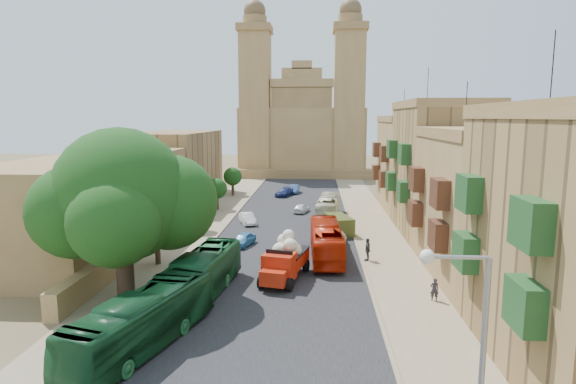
# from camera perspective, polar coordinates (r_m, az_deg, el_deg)

# --- Properties ---
(ground) EXTENTS (260.00, 260.00, 0.00)m
(ground) POSITION_cam_1_polar(r_m,az_deg,el_deg) (28.78, -3.23, -15.98)
(ground) COLOR brown
(road_surface) EXTENTS (14.00, 140.00, 0.01)m
(road_surface) POSITION_cam_1_polar(r_m,az_deg,el_deg) (57.31, 0.24, -3.34)
(road_surface) COLOR black
(road_surface) RESTS_ON ground
(sidewalk_east) EXTENTS (5.00, 140.00, 0.01)m
(sidewalk_east) POSITION_cam_1_polar(r_m,az_deg,el_deg) (57.58, 9.74, -3.41)
(sidewalk_east) COLOR #877659
(sidewalk_east) RESTS_ON ground
(sidewalk_west) EXTENTS (5.00, 140.00, 0.01)m
(sidewalk_west) POSITION_cam_1_polar(r_m,az_deg,el_deg) (58.60, -9.09, -3.18)
(sidewalk_west) COLOR #877659
(sidewalk_west) RESTS_ON ground
(kerb_east) EXTENTS (0.25, 140.00, 0.12)m
(kerb_east) POSITION_cam_1_polar(r_m,az_deg,el_deg) (57.35, 7.25, -3.35)
(kerb_east) COLOR #877659
(kerb_east) RESTS_ON ground
(kerb_west) EXTENTS (0.25, 140.00, 0.12)m
(kerb_west) POSITION_cam_1_polar(r_m,az_deg,el_deg) (58.11, -6.68, -3.18)
(kerb_west) COLOR #877659
(kerb_west) RESTS_ON ground
(townhouse_b) EXTENTS (9.00, 14.00, 14.90)m
(townhouse_b) POSITION_cam_1_polar(r_m,az_deg,el_deg) (39.63, 22.27, -1.16)
(townhouse_b) COLOR olive
(townhouse_b) RESTS_ON ground
(townhouse_c) EXTENTS (9.00, 14.00, 17.40)m
(townhouse_c) POSITION_cam_1_polar(r_m,az_deg,el_deg) (52.79, 17.51, 2.80)
(townhouse_c) COLOR #9A7646
(townhouse_c) RESTS_ON ground
(townhouse_d) EXTENTS (9.00, 14.00, 15.90)m
(townhouse_d) POSITION_cam_1_polar(r_m,az_deg,el_deg) (66.46, 14.58, 3.43)
(townhouse_d) COLOR olive
(townhouse_d) RESTS_ON ground
(west_wall) EXTENTS (1.00, 40.00, 1.80)m
(west_wall) POSITION_cam_1_polar(r_m,az_deg,el_deg) (49.79, -14.99, -4.45)
(west_wall) COLOR olive
(west_wall) RESTS_ON ground
(west_building_low) EXTENTS (10.00, 28.00, 8.40)m
(west_building_low) POSITION_cam_1_polar(r_m,az_deg,el_deg) (49.39, -21.94, -1.00)
(west_building_low) COLOR brown
(west_building_low) RESTS_ON ground
(west_building_mid) EXTENTS (10.00, 22.00, 10.00)m
(west_building_mid) POSITION_cam_1_polar(r_m,az_deg,el_deg) (73.40, -13.32, 3.05)
(west_building_mid) COLOR #9A7646
(west_building_mid) RESTS_ON ground
(church) EXTENTS (28.00, 22.50, 36.30)m
(church) POSITION_cam_1_polar(r_m,az_deg,el_deg) (104.64, 1.74, 7.41)
(church) COLOR olive
(church) RESTS_ON ground
(ficus_tree) EXTENTS (11.50, 10.58, 11.50)m
(ficus_tree) POSITION_cam_1_polar(r_m,az_deg,el_deg) (32.89, -18.99, -0.89)
(ficus_tree) COLOR #36261B
(ficus_tree) RESTS_ON ground
(street_tree_a) EXTENTS (3.11, 3.11, 4.79)m
(street_tree_a) POSITION_cam_1_polar(r_m,az_deg,el_deg) (41.11, -15.30, -3.96)
(street_tree_a) COLOR #36261B
(street_tree_a) RESTS_ON ground
(street_tree_b) EXTENTS (2.76, 2.76, 4.24)m
(street_tree_b) POSITION_cam_1_polar(r_m,az_deg,el_deg) (52.46, -11.11, -1.50)
(street_tree_b) COLOR #36261B
(street_tree_b) RESTS_ON ground
(street_tree_c) EXTENTS (2.72, 2.72, 4.19)m
(street_tree_c) POSITION_cam_1_polar(r_m,az_deg,el_deg) (63.99, -8.43, 0.38)
(street_tree_c) COLOR #36261B
(street_tree_c) RESTS_ON ground
(street_tree_d) EXTENTS (2.87, 2.87, 4.41)m
(street_tree_d) POSITION_cam_1_polar(r_m,az_deg,el_deg) (75.65, -6.58, 1.83)
(street_tree_d) COLOR #36261B
(street_tree_d) RESTS_ON ground
(streetlamp) EXTENTS (2.11, 0.44, 8.22)m
(streetlamp) POSITION_cam_1_polar(r_m,az_deg,el_deg) (16.21, 20.50, -16.82)
(streetlamp) COLOR gray
(streetlamp) RESTS_ON ground
(red_truck) EXTENTS (3.67, 6.55, 3.63)m
(red_truck) POSITION_cam_1_polar(r_m,az_deg,el_deg) (36.35, -0.39, -7.92)
(red_truck) COLOR red
(red_truck) RESTS_ON ground
(olive_pickup) EXTENTS (3.15, 4.92, 1.88)m
(olive_pickup) POSITION_cam_1_polar(r_m,az_deg,el_deg) (50.87, 6.04, -3.90)
(olive_pickup) COLOR #3D471A
(olive_pickup) RESTS_ON ground
(bus_green_south) EXTENTS (5.46, 10.99, 2.98)m
(bus_green_south) POSITION_cam_1_polar(r_m,az_deg,el_deg) (27.22, -16.79, -14.43)
(bus_green_south) COLOR #154925
(bus_green_south) RESTS_ON ground
(bus_green_north) EXTENTS (3.91, 11.16, 3.04)m
(bus_green_north) POSITION_cam_1_polar(r_m,az_deg,el_deg) (33.52, -10.36, -9.67)
(bus_green_north) COLOR #1A6030
(bus_green_north) RESTS_ON ground
(bus_red_east) EXTENTS (2.84, 10.71, 2.96)m
(bus_red_east) POSITION_cam_1_polar(r_m,az_deg,el_deg) (41.98, 4.55, -5.82)
(bus_red_east) COLOR #B32008
(bus_red_east) RESTS_ON ground
(bus_cream_east) EXTENTS (3.17, 10.02, 2.74)m
(bus_cream_east) POSITION_cam_1_polar(r_m,az_deg,el_deg) (58.17, 4.79, -1.81)
(bus_cream_east) COLOR beige
(bus_cream_east) RESTS_ON ground
(car_blue_a) EXTENTS (2.36, 3.84, 1.22)m
(car_blue_a) POSITION_cam_1_polar(r_m,az_deg,el_deg) (46.08, -5.32, -5.62)
(car_blue_a) COLOR teal
(car_blue_a) RESTS_ON ground
(car_white_a) EXTENTS (2.61, 4.08, 1.27)m
(car_white_a) POSITION_cam_1_polar(r_m,az_deg,el_deg) (55.29, -4.83, -3.15)
(car_white_a) COLOR white
(car_white_a) RESTS_ON ground
(car_cream) EXTENTS (2.57, 5.04, 1.36)m
(car_cream) POSITION_cam_1_polar(r_m,az_deg,el_deg) (48.28, 5.31, -4.87)
(car_cream) COLOR beige
(car_cream) RESTS_ON ground
(car_dkblue) EXTENTS (3.15, 4.76, 1.28)m
(car_dkblue) POSITION_cam_1_polar(r_m,az_deg,el_deg) (74.43, -0.42, -0.02)
(car_dkblue) COLOR navy
(car_dkblue) RESTS_ON ground
(car_white_b) EXTENTS (2.29, 3.63, 1.15)m
(car_white_b) POSITION_cam_1_polar(r_m,az_deg,el_deg) (61.67, 1.59, -1.93)
(car_white_b) COLOR white
(car_white_b) RESTS_ON ground
(car_blue_b) EXTENTS (1.65, 4.09, 1.32)m
(car_blue_b) POSITION_cam_1_polar(r_m,az_deg,el_deg) (77.55, 0.72, 0.35)
(car_blue_b) COLOR #325B94
(car_blue_b) RESTS_ON ground
(pedestrian_a) EXTENTS (0.60, 0.42, 1.56)m
(pedestrian_a) POSITION_cam_1_polar(r_m,az_deg,el_deg) (33.97, 16.96, -10.99)
(pedestrian_a) COLOR #27222A
(pedestrian_a) RESTS_ON ground
(pedestrian_c) EXTENTS (0.80, 1.24, 1.97)m
(pedestrian_c) POSITION_cam_1_polar(r_m,az_deg,el_deg) (41.64, 9.42, -6.74)
(pedestrian_c) COLOR #3D3D41
(pedestrian_c) RESTS_ON ground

